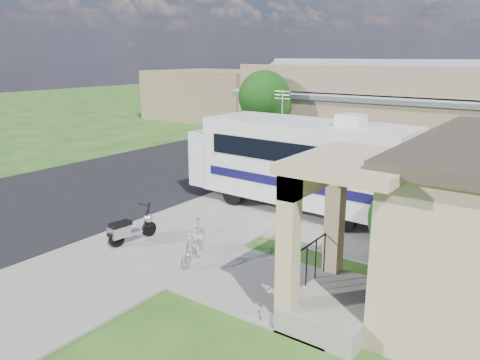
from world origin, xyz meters
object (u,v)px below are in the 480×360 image
Objects in this scene: pickup_truck at (275,135)px; van at (317,121)px; shrub at (415,217)px; garden_hose at (311,283)px; scooter at (130,229)px; bicycle at (195,243)px; motorhome at (299,160)px.

pickup_truck is 0.97× the size of van.
shrub reaches higher than garden_hose.
pickup_truck is (-11.12, 11.68, -0.63)m from shrub.
scooter reaches higher than bicycle.
bicycle is at bearing -88.88° from motorhome.
scooter is at bearing 163.86° from bicycle.
scooter is 5.43m from garden_hose.
garden_hose is at bearing -56.00° from motorhome.
van is (-0.58, 6.43, 0.06)m from pickup_truck.
motorhome is at bearing 150.31° from shrub.
scooter is (-2.30, -5.61, -1.27)m from motorhome.
motorhome is at bearing 122.26° from garden_hose.
motorhome reaches higher than garden_hose.
bicycle is 21.96m from van.
motorhome is 5.39m from shrub.
garden_hose is (9.52, -13.88, -0.69)m from pickup_truck.
motorhome is 5.52m from bicycle.
scooter is at bearing -110.53° from motorhome.
bicycle reaches higher than garden_hose.
scooter is at bearing 101.75° from pickup_truck.
pickup_truck is at bearing 91.77° from bicycle.
motorhome is 2.89× the size of shrub.
bicycle is 3.87× the size of garden_hose.
bicycle is (-4.74, -2.71, -0.90)m from shrub.
scooter is 0.28× the size of pickup_truck.
bicycle is at bearing -60.32° from van.
pickup_truck is 12.83× the size of garden_hose.
motorhome reaches higher than scooter.
garden_hose is at bearing -52.39° from van.
motorhome is 4.68× the size of bicycle.
garden_hose is (5.37, 0.75, -0.37)m from scooter.
scooter is 15.20m from pickup_truck.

